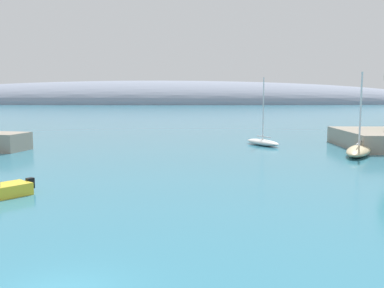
# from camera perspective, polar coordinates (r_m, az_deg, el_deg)

# --- Properties ---
(distant_ridge) EXTENTS (370.12, 78.39, 28.45)m
(distant_ridge) POSITION_cam_1_polar(r_m,az_deg,el_deg) (273.95, -5.12, 5.37)
(distant_ridge) COLOR gray
(distant_ridge) RESTS_ON ground
(sailboat_white_near_shore) EXTENTS (4.37, 5.85, 8.22)m
(sailboat_white_near_shore) POSITION_cam_1_polar(r_m,az_deg,el_deg) (53.07, 9.33, 0.31)
(sailboat_white_near_shore) COLOR white
(sailboat_white_near_shore) RESTS_ON water
(sailboat_sand_mid_mooring) EXTENTS (5.60, 8.26, 8.46)m
(sailboat_sand_mid_mooring) POSITION_cam_1_polar(r_m,az_deg,el_deg) (47.19, 21.21, -0.75)
(sailboat_sand_mid_mooring) COLOR #C6B284
(sailboat_sand_mid_mooring) RESTS_ON water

